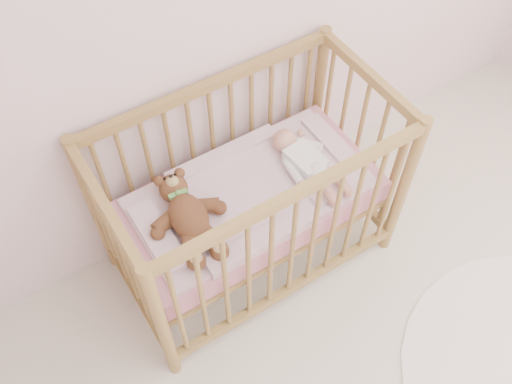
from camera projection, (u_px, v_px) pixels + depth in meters
crib at (250, 200)px, 2.73m from camera, size 1.36×0.76×1.00m
mattress at (250, 202)px, 2.74m from camera, size 1.22×0.62×0.13m
blanket at (250, 192)px, 2.68m from camera, size 1.10×0.58×0.06m
baby at (306, 159)px, 2.71m from camera, size 0.30×0.54×0.13m
teddy_bear at (189, 217)px, 2.50m from camera, size 0.42×0.57×0.15m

